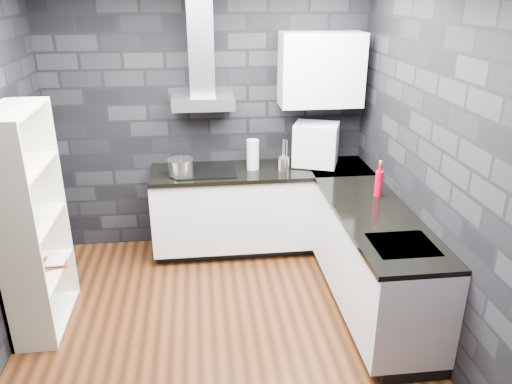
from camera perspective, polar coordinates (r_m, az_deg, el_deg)
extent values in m
plane|color=#442210|center=(4.26, -4.12, -15.11)|extent=(3.20, 3.20, 0.00)
cube|color=black|center=(5.16, -5.45, 8.36)|extent=(3.20, 0.05, 2.70)
cube|color=black|center=(2.15, -2.88, -12.68)|extent=(3.20, 0.05, 2.70)
cube|color=black|center=(4.00, 19.30, 3.03)|extent=(0.05, 3.20, 2.70)
cube|color=black|center=(5.40, 0.48, -5.72)|extent=(2.18, 0.50, 0.10)
cube|color=black|center=(4.54, 13.34, -12.29)|extent=(0.50, 1.78, 0.10)
cube|color=white|center=(5.17, 0.55, -1.72)|extent=(2.20, 0.60, 0.76)
cube|color=white|center=(4.31, 13.34, -7.62)|extent=(0.60, 1.80, 0.76)
cube|color=black|center=(5.01, 0.58, 2.42)|extent=(2.20, 0.62, 0.04)
cube|color=black|center=(4.12, 13.69, -2.80)|extent=(0.62, 1.80, 0.04)
cube|color=black|center=(5.18, 9.39, 2.77)|extent=(0.62, 0.62, 0.04)
cube|color=#A6A7AB|center=(4.92, -6.06, 10.17)|extent=(0.60, 0.34, 0.12)
cube|color=#A6A7AB|center=(4.91, -6.32, 16.16)|extent=(0.24, 0.20, 0.90)
cube|color=silver|center=(5.01, 7.45, 13.69)|extent=(0.80, 0.35, 0.70)
cube|color=black|center=(4.98, -5.73, 2.48)|extent=(0.58, 0.50, 0.01)
cube|color=#A6A7AB|center=(3.71, 16.43, -5.82)|extent=(0.44, 0.40, 0.01)
cylinder|color=silver|center=(4.85, -8.60, 2.77)|extent=(0.28, 0.28, 0.14)
cylinder|color=#B5C0C3|center=(4.96, -0.37, 4.30)|extent=(0.14, 0.14, 0.30)
cylinder|color=tan|center=(4.96, 3.17, 3.17)|extent=(0.13, 0.13, 0.12)
cylinder|color=silver|center=(4.95, 3.23, 3.14)|extent=(0.11, 0.11, 0.12)
cube|color=silver|center=(5.08, 6.84, 5.44)|extent=(0.52, 0.46, 0.43)
cylinder|color=#A40119|center=(4.44, 13.83, 0.93)|extent=(0.08, 0.08, 0.23)
cube|color=beige|center=(4.22, -24.31, -3.32)|extent=(0.50, 0.85, 1.80)
imported|color=white|center=(4.13, -24.71, -3.35)|extent=(0.21, 0.21, 0.05)
imported|color=maroon|center=(4.47, -23.22, -6.45)|extent=(0.18, 0.08, 0.24)
imported|color=#B2B2B2|center=(4.48, -22.99, -6.03)|extent=(0.16, 0.02, 0.22)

